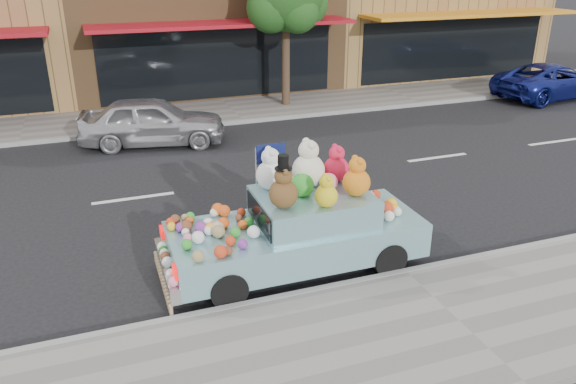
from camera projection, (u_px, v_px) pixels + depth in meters
name	position (u px, v px, depth m)	size (l,w,h in m)	color
ground	(299.00, 176.00, 13.88)	(120.00, 120.00, 0.00)	black
near_sidewalk	(459.00, 324.00, 8.23)	(60.00, 3.00, 0.12)	gray
far_sidewalk	(232.00, 111.00, 19.47)	(60.00, 3.00, 0.12)	gray
near_kerb	(405.00, 273.00, 9.53)	(60.00, 0.12, 0.13)	gray
far_kerb	(244.00, 122.00, 18.17)	(60.00, 0.12, 0.13)	gray
car_silver	(152.00, 121.00, 15.93)	(1.63, 4.05, 1.38)	#B9BABF
car_blue	(552.00, 81.00, 21.20)	(2.16, 4.68, 1.30)	navy
art_car	(297.00, 225.00, 9.57)	(4.50, 1.79, 2.23)	black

